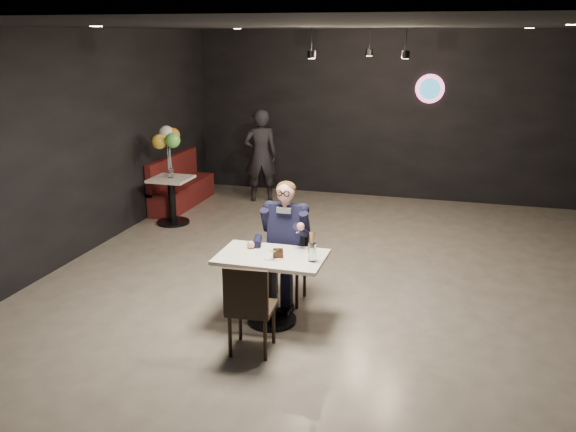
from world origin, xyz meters
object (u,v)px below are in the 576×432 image
(chair_near, at_px, (252,306))
(side_table, at_px, (172,201))
(passerby, at_px, (261,156))
(seated_man, at_px, (286,241))
(chair_far, at_px, (286,263))
(sundae_glass, at_px, (312,252))
(booth_bench, at_px, (182,181))
(main_table, at_px, (272,289))
(balloon_vase, at_px, (171,173))

(chair_near, xyz_separation_m, side_table, (-2.57, 3.50, -0.09))
(passerby, bearing_deg, seated_man, 89.59)
(chair_far, bearing_deg, side_table, 137.77)
(sundae_glass, relative_size, booth_bench, 0.10)
(chair_near, xyz_separation_m, passerby, (-1.65, 5.22, 0.37))
(sundae_glass, bearing_deg, side_table, 135.79)
(chair_near, relative_size, side_table, 1.23)
(seated_man, xyz_separation_m, side_table, (-2.57, 2.33, -0.35))
(side_table, bearing_deg, sundae_glass, -44.21)
(main_table, distance_m, booth_bench, 4.83)
(main_table, distance_m, chair_near, 0.63)
(chair_near, relative_size, seated_man, 0.64)
(chair_far, bearing_deg, booth_bench, 130.74)
(chair_near, bearing_deg, balloon_vase, 122.21)
(chair_near, distance_m, side_table, 4.35)
(seated_man, distance_m, sundae_glass, 0.75)
(main_table, xyz_separation_m, seated_man, (0.00, 0.55, 0.34))
(sundae_glass, xyz_separation_m, side_table, (-3.01, 2.93, -0.47))
(booth_bench, height_order, balloon_vase, balloon_vase)
(chair_near, bearing_deg, sundae_glass, 48.31)
(booth_bench, distance_m, passerby, 1.46)
(chair_far, xyz_separation_m, passerby, (-1.65, 4.05, 0.37))
(main_table, distance_m, sundae_glass, 0.64)
(seated_man, relative_size, balloon_vase, 9.87)
(chair_far, relative_size, booth_bench, 0.52)
(booth_bench, xyz_separation_m, passerby, (1.22, 0.72, 0.38))
(chair_near, distance_m, balloon_vase, 4.36)
(main_table, bearing_deg, side_table, 131.72)
(side_table, bearing_deg, booth_bench, 106.70)
(sundae_glass, bearing_deg, booth_bench, 130.12)
(chair_far, height_order, sundae_glass, sundae_glass)
(booth_bench, relative_size, balloon_vase, 12.17)
(side_table, xyz_separation_m, balloon_vase, (0.00, 0.00, 0.45))
(chair_near, xyz_separation_m, sundae_glass, (0.44, 0.57, 0.38))
(seated_man, bearing_deg, booth_bench, 130.74)
(booth_bench, xyz_separation_m, balloon_vase, (0.30, -1.00, 0.38))
(main_table, xyz_separation_m, chair_far, (0.00, 0.55, 0.09))
(chair_far, distance_m, passerby, 4.39)
(main_table, height_order, chair_near, chair_near)
(seated_man, relative_size, sundae_glass, 7.80)
(chair_far, relative_size, sundae_glass, 4.98)
(chair_near, xyz_separation_m, seated_man, (0.00, 1.17, 0.26))
(balloon_vase, height_order, passerby, passerby)
(seated_man, distance_m, side_table, 3.49)
(booth_bench, bearing_deg, seated_man, -49.26)
(main_table, distance_m, passerby, 4.91)
(chair_near, relative_size, sundae_glass, 4.98)
(main_table, distance_m, seated_man, 0.65)
(seated_man, bearing_deg, chair_far, -90.00)
(sundae_glass, bearing_deg, seated_man, 126.49)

